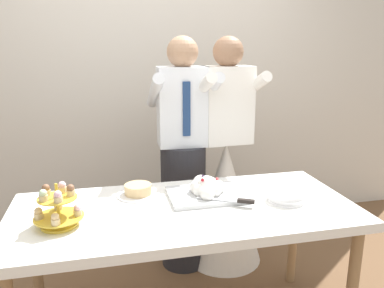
# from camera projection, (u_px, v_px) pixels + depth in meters

# --- Properties ---
(rear_wall) EXTENTS (5.20, 0.10, 2.90)m
(rear_wall) POSITION_uv_depth(u_px,v_px,m) (148.00, 63.00, 3.23)
(rear_wall) COLOR beige
(rear_wall) RESTS_ON ground_plane
(dessert_table) EXTENTS (1.80, 0.80, 0.78)m
(dessert_table) POSITION_uv_depth(u_px,v_px,m) (185.00, 220.00, 2.04)
(dessert_table) COLOR white
(dessert_table) RESTS_ON ground_plane
(cupcake_stand) EXTENTS (0.23, 0.23, 0.21)m
(cupcake_stand) POSITION_uv_depth(u_px,v_px,m) (58.00, 208.00, 1.79)
(cupcake_stand) COLOR gold
(cupcake_stand) RESTS_ON dessert_table
(main_cake_tray) EXTENTS (0.42, 0.37, 0.13)m
(main_cake_tray) POSITION_uv_depth(u_px,v_px,m) (207.00, 190.00, 2.15)
(main_cake_tray) COLOR silver
(main_cake_tray) RESTS_ON dessert_table
(plate_stack) EXTENTS (0.20, 0.20, 0.05)m
(plate_stack) POSITION_uv_depth(u_px,v_px,m) (287.00, 196.00, 2.09)
(plate_stack) COLOR white
(plate_stack) RESTS_ON dessert_table
(round_cake) EXTENTS (0.24, 0.24, 0.07)m
(round_cake) POSITION_uv_depth(u_px,v_px,m) (138.00, 191.00, 2.17)
(round_cake) COLOR white
(round_cake) RESTS_ON dessert_table
(person_groom) EXTENTS (0.47, 0.50, 1.66)m
(person_groom) POSITION_uv_depth(u_px,v_px,m) (183.00, 169.00, 2.74)
(person_groom) COLOR #232328
(person_groom) RESTS_ON ground_plane
(person_bride) EXTENTS (0.56, 0.56, 1.66)m
(person_bride) POSITION_uv_depth(u_px,v_px,m) (225.00, 187.00, 2.85)
(person_bride) COLOR white
(person_bride) RESTS_ON ground_plane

